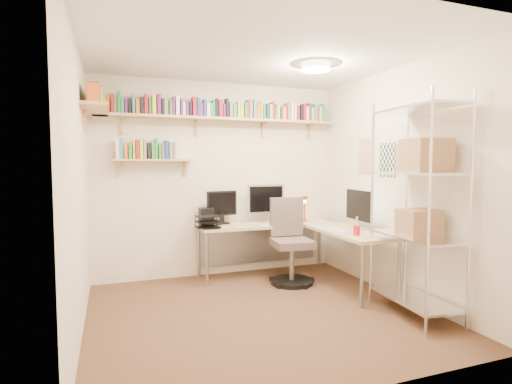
% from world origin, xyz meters
% --- Properties ---
extents(ground, '(3.20, 3.20, 0.00)m').
position_xyz_m(ground, '(0.00, 0.00, 0.00)').
color(ground, '#4D3621').
rests_on(ground, ground).
extents(room_shell, '(3.24, 3.04, 2.52)m').
position_xyz_m(room_shell, '(0.00, 0.00, 1.55)').
color(room_shell, beige).
rests_on(room_shell, ground).
extents(wall_shelves, '(3.12, 1.09, 0.80)m').
position_xyz_m(wall_shelves, '(-0.42, 1.30, 2.03)').
color(wall_shelves, tan).
rests_on(wall_shelves, ground).
extents(corner_desk, '(1.93, 1.78, 1.18)m').
position_xyz_m(corner_desk, '(0.61, 0.99, 0.68)').
color(corner_desk, '#CAB983').
rests_on(corner_desk, ground).
extents(office_chair, '(0.54, 0.55, 1.03)m').
position_xyz_m(office_chair, '(0.71, 0.81, 0.44)').
color(office_chair, black).
rests_on(office_chair, ground).
extents(wire_rack, '(0.52, 0.93, 2.08)m').
position_xyz_m(wire_rack, '(1.36, -0.63, 1.20)').
color(wire_rack, silver).
rests_on(wire_rack, ground).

